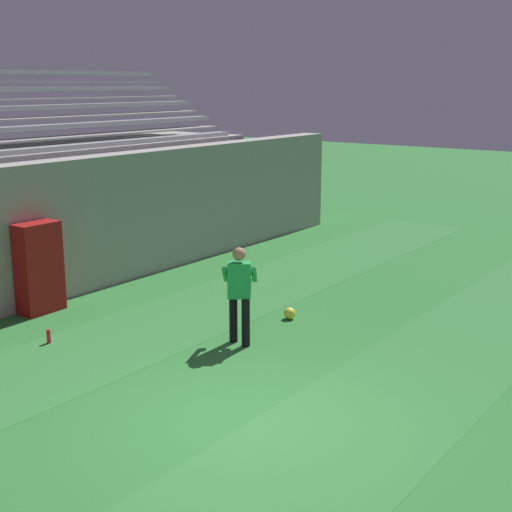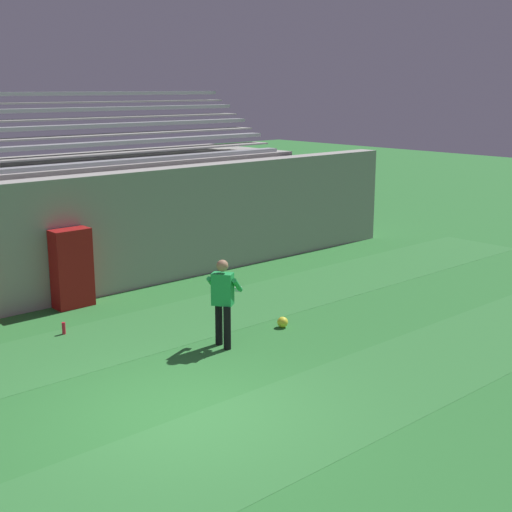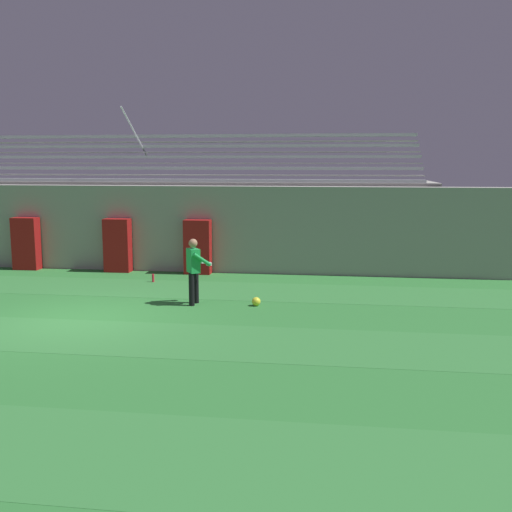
{
  "view_description": "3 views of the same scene",
  "coord_description": "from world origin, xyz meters",
  "px_view_note": "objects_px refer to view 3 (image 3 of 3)",
  "views": [
    {
      "loc": [
        -6.74,
        -5.16,
        4.29
      ],
      "look_at": [
        2.49,
        1.66,
        1.5
      ],
      "focal_mm": 50.0,
      "sensor_mm": 36.0,
      "label": 1
    },
    {
      "loc": [
        -5.69,
        -7.96,
        4.73
      ],
      "look_at": [
        2.71,
        1.44,
        1.73
      ],
      "focal_mm": 50.0,
      "sensor_mm": 36.0,
      "label": 2
    },
    {
      "loc": [
        5.8,
        -12.62,
        3.55
      ],
      "look_at": [
        3.71,
        2.46,
        1.17
      ],
      "focal_mm": 42.0,
      "sensor_mm": 36.0,
      "label": 3
    }
  ],
  "objects_px": {
    "padding_pillar_gate_left": "(118,245)",
    "padding_pillar_far_left": "(26,244)",
    "goalkeeper": "(194,267)",
    "padding_pillar_gate_right": "(198,247)",
    "soccer_ball": "(256,301)",
    "water_bottle": "(153,278)"
  },
  "relations": [
    {
      "from": "padding_pillar_far_left",
      "to": "padding_pillar_gate_left",
      "type": "bearing_deg",
      "value": 0.0
    },
    {
      "from": "goalkeeper",
      "to": "padding_pillar_far_left",
      "type": "bearing_deg",
      "value": 148.55
    },
    {
      "from": "padding_pillar_gate_left",
      "to": "soccer_ball",
      "type": "bearing_deg",
      "value": -38.54
    },
    {
      "from": "padding_pillar_gate_left",
      "to": "soccer_ball",
      "type": "xyz_separation_m",
      "value": [
        5.14,
        -4.1,
        -0.76
      ]
    },
    {
      "from": "padding_pillar_gate_right",
      "to": "soccer_ball",
      "type": "relative_size",
      "value": 7.92
    },
    {
      "from": "padding_pillar_gate_left",
      "to": "padding_pillar_far_left",
      "type": "relative_size",
      "value": 1.0
    },
    {
      "from": "padding_pillar_far_left",
      "to": "water_bottle",
      "type": "height_order",
      "value": "padding_pillar_far_left"
    },
    {
      "from": "padding_pillar_far_left",
      "to": "goalkeeper",
      "type": "distance_m",
      "value": 7.92
    },
    {
      "from": "padding_pillar_far_left",
      "to": "goalkeeper",
      "type": "relative_size",
      "value": 1.04
    },
    {
      "from": "padding_pillar_gate_left",
      "to": "padding_pillar_far_left",
      "type": "distance_m",
      "value": 3.19
    },
    {
      "from": "padding_pillar_far_left",
      "to": "goalkeeper",
      "type": "xyz_separation_m",
      "value": [
        6.76,
        -4.13,
        0.08
      ]
    },
    {
      "from": "padding_pillar_far_left",
      "to": "water_bottle",
      "type": "xyz_separation_m",
      "value": [
        4.85,
        -1.53,
        -0.75
      ]
    },
    {
      "from": "goalkeeper",
      "to": "soccer_ball",
      "type": "relative_size",
      "value": 7.59
    },
    {
      "from": "padding_pillar_far_left",
      "to": "soccer_ball",
      "type": "xyz_separation_m",
      "value": [
        8.33,
        -4.1,
        -0.76
      ]
    },
    {
      "from": "padding_pillar_far_left",
      "to": "goalkeeper",
      "type": "bearing_deg",
      "value": -31.45
    },
    {
      "from": "soccer_ball",
      "to": "padding_pillar_gate_left",
      "type": "bearing_deg",
      "value": 141.46
    },
    {
      "from": "padding_pillar_far_left",
      "to": "water_bottle",
      "type": "relative_size",
      "value": 7.26
    },
    {
      "from": "goalkeeper",
      "to": "water_bottle",
      "type": "relative_size",
      "value": 6.96
    },
    {
      "from": "padding_pillar_gate_right",
      "to": "padding_pillar_gate_left",
      "type": "bearing_deg",
      "value": 180.0
    },
    {
      "from": "goalkeeper",
      "to": "soccer_ball",
      "type": "height_order",
      "value": "goalkeeper"
    },
    {
      "from": "padding_pillar_gate_right",
      "to": "soccer_ball",
      "type": "distance_m",
      "value": 4.84
    },
    {
      "from": "padding_pillar_gate_left",
      "to": "goalkeeper",
      "type": "distance_m",
      "value": 5.46
    }
  ]
}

